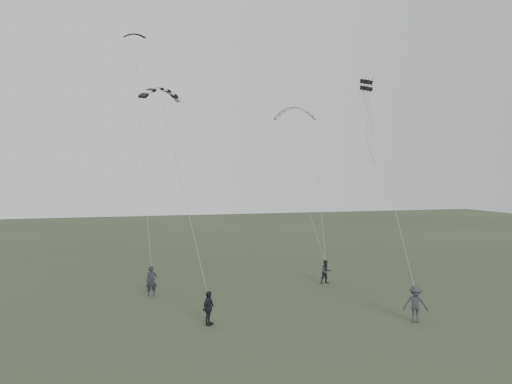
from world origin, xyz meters
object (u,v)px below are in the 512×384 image
object	(u,v)px
kite_dark_small	(134,34)
kite_box	(366,85)
flyer_center	(208,308)
flyer_left	(152,281)
kite_striped	(161,89)
kite_pale_large	(296,108)
flyer_right	(326,272)
flyer_far	(416,304)

from	to	relation	value
kite_dark_small	kite_box	world-z (taller)	kite_dark_small
flyer_center	flyer_left	bearing A→B (deg)	57.11
kite_striped	kite_box	size ratio (longest dim) A/B	3.91
kite_pale_large	kite_box	distance (m)	11.61
kite_dark_small	kite_striped	xyz separation A→B (m)	(1.26, -8.29, -5.50)
flyer_right	kite_box	distance (m)	13.42
flyer_left	flyer_right	size ratio (longest dim) A/B	1.14
kite_pale_large	flyer_right	bearing A→B (deg)	-87.32
kite_pale_large	flyer_far	bearing A→B (deg)	-81.96
flyer_left	flyer_far	world-z (taller)	flyer_far
kite_dark_small	kite_striped	world-z (taller)	kite_dark_small
flyer_center	kite_dark_small	size ratio (longest dim) A/B	1.08
flyer_left	kite_pale_large	distance (m)	20.75
flyer_left	flyer_center	world-z (taller)	flyer_left
flyer_right	kite_box	bearing A→B (deg)	-60.19
flyer_left	kite_striped	xyz separation A→B (m)	(0.58, -1.16, 12.24)
flyer_far	kite_pale_large	size ratio (longest dim) A/B	0.51
flyer_right	kite_striped	bearing A→B (deg)	-176.31
flyer_far	kite_striped	world-z (taller)	kite_striped
kite_dark_small	kite_box	size ratio (longest dim) A/B	2.34
flyer_far	kite_pale_large	xyz separation A→B (m)	(0.28, 19.08, 12.79)
flyer_far	kite_pale_large	distance (m)	22.97
flyer_left	flyer_far	distance (m)	16.35
flyer_right	flyer_center	size ratio (longest dim) A/B	0.95
flyer_far	kite_box	bearing A→B (deg)	110.35
flyer_left	kite_striped	size ratio (longest dim) A/B	0.70
flyer_center	kite_pale_large	world-z (taller)	kite_pale_large
kite_striped	kite_box	bearing A→B (deg)	-31.49
flyer_center	kite_striped	size ratio (longest dim) A/B	0.65
kite_pale_large	kite_dark_small	bearing A→B (deg)	-162.25
flyer_right	flyer_center	xyz separation A→B (m)	(-10.00, -7.54, 0.05)
flyer_right	flyer_far	xyz separation A→B (m)	(0.70, -10.09, 0.14)
flyer_left	kite_dark_small	distance (m)	19.12
flyer_far	kite_box	xyz separation A→B (m)	(1.02, 7.49, 12.91)
kite_pale_large	kite_box	size ratio (longest dim) A/B	5.46
flyer_center	flyer_far	size ratio (longest dim) A/B	0.90
kite_striped	kite_dark_small	bearing A→B (deg)	71.81
flyer_right	flyer_center	bearing A→B (deg)	-146.53
flyer_left	kite_dark_small	world-z (taller)	kite_dark_small
flyer_center	kite_dark_small	world-z (taller)	kite_dark_small
flyer_left	flyer_far	size ratio (longest dim) A/B	0.97
kite_pale_large	flyer_left	bearing A→B (deg)	-136.28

